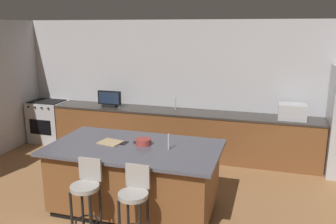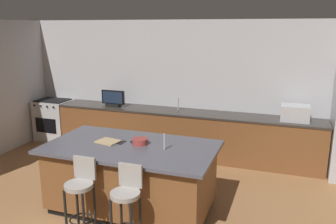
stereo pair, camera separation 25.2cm
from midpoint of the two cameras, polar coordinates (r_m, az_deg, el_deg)
wall_back at (r=7.01m, az=4.76°, el=4.08°), size 7.52×0.12×2.64m
counter_back at (r=6.87m, az=3.43°, el=-3.56°), size 5.29×0.62×0.90m
kitchen_island at (r=4.91m, az=-4.52°, el=-10.61°), size 2.32×1.29×0.94m
range_oven at (r=8.19m, az=-17.38°, el=-1.25°), size 0.75×0.63×0.92m
microwave at (r=6.48m, az=21.27°, el=-0.17°), size 0.48×0.36×0.28m
tv_monitor at (r=7.20m, az=-8.04°, el=2.11°), size 0.50×0.16×0.33m
sink_faucet_back at (r=6.85m, az=2.75°, el=1.34°), size 0.02×0.02×0.24m
sink_faucet_island at (r=4.53m, az=1.00°, el=-4.92°), size 0.02×0.02×0.22m
bar_stool_left at (r=4.33m, az=-12.52°, el=-12.64°), size 0.34×0.34×0.99m
bar_stool_right at (r=4.06m, az=-4.99°, el=-14.29°), size 0.34×0.34×0.99m
fruit_bowl at (r=4.76m, az=-3.07°, el=-4.87°), size 0.21×0.21×0.08m
cell_phone at (r=4.86m, az=-6.21°, el=-5.00°), size 0.08×0.15×0.01m
tv_remote at (r=4.88m, az=-3.75°, el=-4.80°), size 0.14×0.16×0.02m
cutting_board at (r=4.91m, az=-8.39°, el=-4.83°), size 0.35×0.30×0.02m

